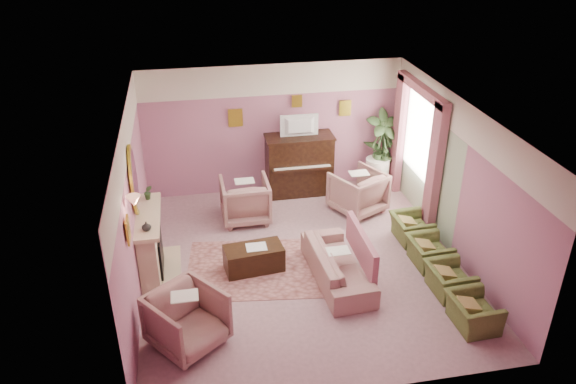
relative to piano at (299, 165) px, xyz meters
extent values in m
cube|color=gray|center=(-0.50, -2.68, -0.65)|extent=(5.50, 6.00, 0.01)
cube|color=white|center=(-0.50, -2.68, 2.15)|extent=(5.50, 6.00, 0.01)
cube|color=#865774|center=(-0.50, 0.32, 0.75)|extent=(5.50, 0.02, 2.80)
cube|color=#865774|center=(-0.50, -5.68, 0.75)|extent=(5.50, 0.02, 2.80)
cube|color=#865774|center=(-3.25, -2.68, 0.75)|extent=(0.02, 6.00, 2.80)
cube|color=#865774|center=(2.25, -2.68, 0.75)|extent=(0.02, 6.00, 2.80)
cube|color=beige|center=(-0.50, 0.31, 1.82)|extent=(5.50, 0.01, 0.65)
cube|color=#A1B593|center=(2.23, -1.38, 0.42)|extent=(0.01, 3.00, 2.15)
cube|color=#CEB791|center=(-3.09, -2.48, -0.10)|extent=(0.30, 1.40, 1.10)
cube|color=black|center=(-2.99, -2.48, -0.25)|extent=(0.18, 0.72, 0.68)
cube|color=orange|center=(-2.95, -2.48, -0.43)|extent=(0.06, 0.54, 0.10)
cube|color=#CEB791|center=(-3.06, -2.48, 0.47)|extent=(0.40, 1.55, 0.07)
cube|color=#CEB791|center=(-2.89, -2.48, -0.64)|extent=(0.55, 1.50, 0.02)
ellipsoid|color=gold|center=(-3.20, -2.48, 1.15)|extent=(0.04, 0.72, 1.20)
ellipsoid|color=silver|center=(-3.17, -2.48, 1.15)|extent=(0.01, 0.60, 1.06)
cone|color=#E99975|center=(-3.12, -3.53, 1.33)|extent=(0.20, 0.20, 0.16)
cube|color=black|center=(0.00, 0.00, 0.00)|extent=(1.40, 0.60, 1.30)
cube|color=black|center=(0.00, -0.35, 0.07)|extent=(1.30, 0.12, 0.06)
cube|color=silver|center=(0.00, -0.35, 0.11)|extent=(1.20, 0.08, 0.02)
cube|color=black|center=(0.00, 0.00, 0.66)|extent=(1.45, 0.65, 0.04)
imported|color=black|center=(0.00, -0.05, 0.95)|extent=(0.80, 0.12, 0.48)
cube|color=gold|center=(-1.30, 0.28, 1.07)|extent=(0.30, 0.03, 0.38)
cube|color=gold|center=(1.05, 0.28, 1.13)|extent=(0.26, 0.03, 0.34)
cube|color=gold|center=(0.00, 0.28, 1.35)|extent=(0.22, 0.03, 0.26)
cube|color=gold|center=(-3.21, -3.88, 1.07)|extent=(0.03, 0.28, 0.36)
cube|color=beige|center=(2.20, -1.13, 1.05)|extent=(0.03, 1.40, 1.80)
cube|color=#9E5464|center=(2.12, -2.05, 0.65)|extent=(0.16, 0.34, 2.60)
cube|color=#9E5464|center=(2.12, -0.21, 0.65)|extent=(0.16, 0.34, 2.60)
cube|color=#9E5464|center=(2.12, -1.13, 1.91)|extent=(0.16, 2.20, 0.16)
imported|color=#2D4A24|center=(-3.05, -1.93, 0.64)|extent=(0.16, 0.16, 0.28)
imported|color=beige|center=(-3.05, -2.98, 0.58)|extent=(0.16, 0.16, 0.16)
cube|color=#955B58|center=(-1.26, -2.69, -0.64)|extent=(2.71, 2.10, 0.01)
cube|color=black|center=(-1.36, -2.70, -0.43)|extent=(1.05, 0.61, 0.45)
cube|color=silver|center=(-1.31, -2.70, -0.20)|extent=(0.35, 0.28, 0.01)
imported|color=#A1766E|center=(0.00, -3.23, -0.26)|extent=(0.65, 1.95, 0.79)
cube|color=#9E5464|center=(0.40, -3.23, -0.05)|extent=(0.10, 1.48, 0.54)
imported|color=#A1766E|center=(-1.29, -0.95, -0.17)|extent=(0.93, 0.93, 0.97)
imported|color=#A1766E|center=(1.01, -1.03, -0.17)|extent=(0.93, 0.93, 0.97)
imported|color=#A1766E|center=(-2.53, -4.36, -0.17)|extent=(0.93, 0.93, 0.97)
imported|color=#4F5E2A|center=(1.68, -4.75, -0.32)|extent=(0.53, 0.76, 0.65)
imported|color=#4F5E2A|center=(1.68, -3.93, -0.32)|extent=(0.53, 0.76, 0.65)
imported|color=#4F5E2A|center=(1.68, -3.11, -0.32)|extent=(0.53, 0.76, 0.65)
imported|color=#4F5E2A|center=(1.68, -2.29, -0.32)|extent=(0.53, 0.76, 0.65)
cylinder|color=white|center=(1.74, -0.10, -0.30)|extent=(0.52, 0.52, 0.70)
imported|color=#2D4A24|center=(1.74, -0.10, 0.22)|extent=(0.30, 0.30, 0.34)
imported|color=#2D4A24|center=(1.86, -0.20, 0.19)|extent=(0.16, 0.16, 0.28)
cylinder|color=#B2614B|center=(1.84, -0.02, -0.48)|extent=(0.34, 0.34, 0.34)
imported|color=#2D4A24|center=(1.84, -0.02, 0.41)|extent=(0.76, 0.76, 1.44)
camera|label=1|loc=(-2.27, -10.73, 5.09)|focal=35.00mm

